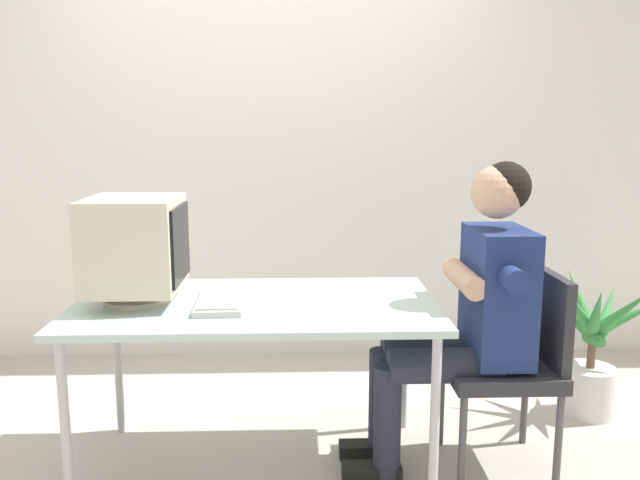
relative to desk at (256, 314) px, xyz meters
The scene contains 8 objects.
ground_plane 0.67m from the desk, ahead, with size 12.00×12.00×0.00m, color #B2ADA3.
wall_back 1.66m from the desk, 77.91° to the left, with size 8.00×0.10×3.00m, color silver.
desk is the anchor object (origin of this frame).
crt_monitor 0.55m from the desk, behind, with size 0.36×0.39×0.42m.
keyboard 0.15m from the desk, behind, with size 0.19×0.41×0.03m.
office_chair 1.07m from the desk, ahead, with size 0.44×0.44×0.83m.
person_seated 0.86m from the desk, ahead, with size 0.74×0.57×1.27m.
potted_plant 1.70m from the desk, 15.65° to the left, with size 0.64×0.57×0.73m.
Camera 1 is at (0.17, -2.49, 1.41)m, focal length 36.02 mm.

